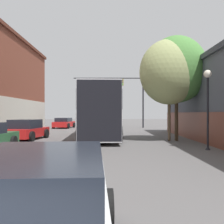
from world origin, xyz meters
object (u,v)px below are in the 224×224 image
at_px(hatchback_foreground, 31,222).
at_px(street_tree_far, 178,69).
at_px(parked_car_left_near, 65,123).
at_px(street_tree_near, 171,72).
at_px(traffic_signal_gantry, 121,89).
at_px(parked_car_left_mid, 28,130).
at_px(street_lamp, 209,96).
at_px(bus, 101,110).

bearing_deg(hatchback_foreground, street_tree_far, -22.91).
height_order(parked_car_left_near, street_tree_near, street_tree_near).
relative_size(traffic_signal_gantry, street_tree_far, 1.26).
bearing_deg(traffic_signal_gantry, street_tree_near, -79.74).
bearing_deg(parked_car_left_near, street_tree_far, -138.00).
height_order(street_tree_near, street_tree_far, street_tree_far).
bearing_deg(parked_car_left_near, hatchback_foreground, -163.06).
distance_m(parked_car_left_mid, street_lamp, 11.82).
height_order(hatchback_foreground, traffic_signal_gantry, traffic_signal_gantry).
relative_size(parked_car_left_near, street_lamp, 1.02).
xyz_separation_m(bus, hatchback_foreground, (0.05, -16.51, -1.38)).
bearing_deg(street_lamp, parked_car_left_mid, 154.28).
height_order(traffic_signal_gantry, street_tree_far, street_tree_far).
xyz_separation_m(bus, street_tree_near, (4.60, -2.38, 2.42)).
distance_m(traffic_signal_gantry, street_lamp, 19.85).
relative_size(street_tree_near, street_tree_far, 0.96).
relative_size(hatchback_foreground, street_tree_near, 0.70).
distance_m(bus, parked_car_left_near, 13.17).
height_order(bus, street_tree_far, street_tree_far).
bearing_deg(parked_car_left_mid, street_lamp, -107.93).
distance_m(parked_car_left_mid, street_tree_near, 10.30).
relative_size(street_lamp, street_tree_near, 0.59).
bearing_deg(street_lamp, traffic_signal_gantry, 100.92).
distance_m(hatchback_foreground, street_tree_near, 15.32).
height_order(parked_car_left_mid, street_tree_near, street_tree_near).
bearing_deg(street_tree_near, hatchback_foreground, -107.85).
xyz_separation_m(parked_car_left_near, traffic_signal_gantry, (6.70, 0.73, 4.19)).
distance_m(traffic_signal_gantry, street_tree_near, 15.51).
distance_m(street_lamp, street_tree_far, 4.77).
height_order(bus, traffic_signal_gantry, traffic_signal_gantry).
xyz_separation_m(parked_car_left_near, street_tree_far, (9.97, -14.35, 4.04)).
height_order(bus, street_lamp, street_lamp).
distance_m(parked_car_left_near, parked_car_left_mid, 13.59).
distance_m(street_lamp, street_tree_near, 4.61).
bearing_deg(street_tree_far, traffic_signal_gantry, 102.23).
bearing_deg(street_tree_far, bus, 156.68).
relative_size(parked_car_left_near, parked_car_left_mid, 0.99).
xyz_separation_m(hatchback_foreground, traffic_signal_gantry, (1.79, 29.39, 4.14)).
xyz_separation_m(bus, street_lamp, (5.57, -6.50, 0.58)).
bearing_deg(hatchback_foreground, bus, -3.28).
relative_size(hatchback_foreground, traffic_signal_gantry, 0.54).
height_order(hatchback_foreground, parked_car_left_mid, parked_car_left_mid).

